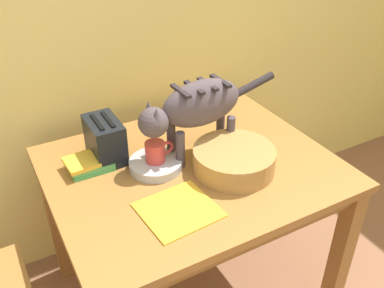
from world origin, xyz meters
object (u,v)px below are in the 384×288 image
at_px(saucer_bowl, 156,164).
at_px(magazine, 178,210).
at_px(wicker_basket, 234,159).
at_px(book_stack, 89,163).
at_px(coffee_mug, 156,152).
at_px(cat, 196,108).
at_px(toaster, 105,140).
at_px(dining_table, 192,184).

bearing_deg(saucer_bowl, magazine, -98.10).
relative_size(magazine, wicker_basket, 0.78).
relative_size(saucer_bowl, book_stack, 1.16).
bearing_deg(coffee_mug, wicker_basket, -31.05).
xyz_separation_m(magazine, book_stack, (-0.19, 0.39, 0.02)).
height_order(cat, magazine, cat).
distance_m(coffee_mug, toaster, 0.22).
relative_size(book_stack, toaster, 0.91).
bearing_deg(wicker_basket, coffee_mug, 148.95).
xyz_separation_m(saucer_bowl, magazine, (-0.04, -0.27, -0.02)).
xyz_separation_m(coffee_mug, book_stack, (-0.23, 0.12, -0.05)).
height_order(dining_table, cat, cat).
height_order(dining_table, book_stack, book_stack).
xyz_separation_m(cat, coffee_mug, (-0.18, -0.01, -0.14)).
height_order(saucer_bowl, wicker_basket, wicker_basket).
xyz_separation_m(wicker_basket, toaster, (-0.41, 0.32, 0.04)).
distance_m(saucer_bowl, toaster, 0.23).
height_order(cat, toaster, cat).
distance_m(cat, saucer_bowl, 0.27).
bearing_deg(magazine, toaster, 99.06).
distance_m(dining_table, book_stack, 0.42).
bearing_deg(toaster, cat, -25.96).
relative_size(saucer_bowl, wicker_basket, 0.66).
bearing_deg(dining_table, toaster, 142.11).
bearing_deg(book_stack, dining_table, -25.74).
relative_size(saucer_bowl, coffee_mug, 1.78).
height_order(book_stack, wicker_basket, wicker_basket).
relative_size(dining_table, wicker_basket, 3.49).
relative_size(cat, wicker_basket, 1.93).
bearing_deg(coffee_mug, dining_table, -21.19).
relative_size(cat, book_stack, 3.40).
distance_m(wicker_basket, toaster, 0.52).
bearing_deg(book_stack, wicker_basket, -29.70).
bearing_deg(book_stack, saucer_bowl, -28.56).
xyz_separation_m(book_stack, wicker_basket, (0.49, -0.28, 0.02)).
bearing_deg(magazine, wicker_basket, 15.80).
distance_m(dining_table, saucer_bowl, 0.18).
relative_size(dining_table, coffee_mug, 9.43).
xyz_separation_m(dining_table, saucer_bowl, (-0.14, 0.05, 0.11)).
height_order(magazine, wicker_basket, wicker_basket).
xyz_separation_m(coffee_mug, toaster, (-0.15, 0.17, 0.01)).
bearing_deg(toaster, magazine, -76.34).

